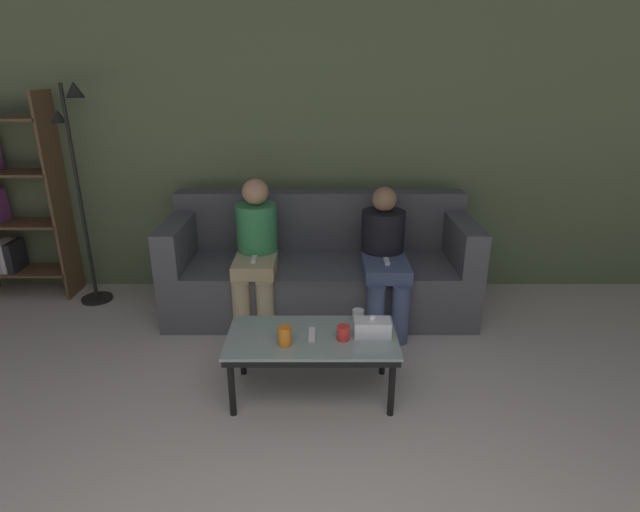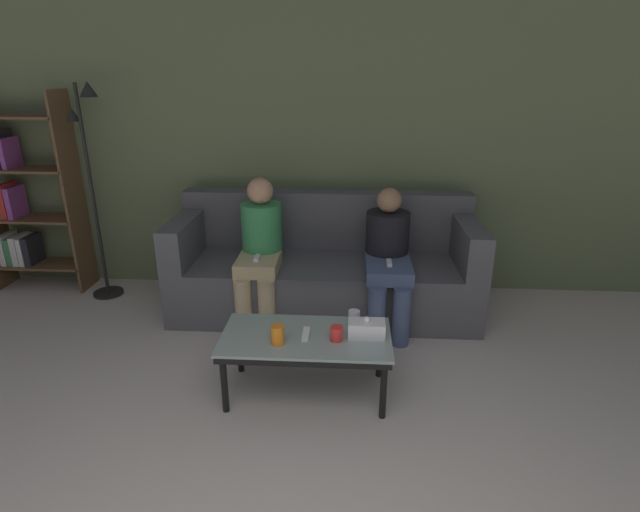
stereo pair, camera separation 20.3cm
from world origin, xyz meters
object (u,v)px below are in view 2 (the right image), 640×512
standing_lamp (91,171)px  seated_person_mid_left (388,254)px  cup_near_right (278,335)px  seated_person_left_end (260,246)px  cup_near_left (337,333)px  cup_far_center (354,317)px  game_remote (306,334)px  tissue_box (366,329)px  couch (325,269)px  bookshelf (20,198)px  coffee_table (306,342)px

standing_lamp → seated_person_mid_left: (2.46, -0.38, -0.54)m
cup_near_right → seated_person_left_end: size_ratio=0.10×
cup_near_left → cup_near_right: size_ratio=0.75×
seated_person_left_end → cup_far_center: bearing=-48.6°
game_remote → seated_person_left_end: seated_person_left_end is taller
cup_near_left → seated_person_mid_left: bearing=70.7°
cup_near_right → seated_person_left_end: (-0.29, 1.12, 0.15)m
cup_near_right → tissue_box: bearing=12.8°
seated_person_mid_left → tissue_box: bearing=-100.7°
couch → cup_far_center: couch is taller
couch → standing_lamp: 2.11m
cup_near_right → standing_lamp: bearing=140.0°
cup_far_center → couch: bearing=102.9°
cup_near_left → cup_far_center: 0.24m
cup_near_left → seated_person_mid_left: 1.10m
cup_far_center → bookshelf: size_ratio=0.05×
cup_near_right → bookshelf: bearing=147.4°
cup_near_right → seated_person_left_end: seated_person_left_end is taller
cup_far_center → bookshelf: 3.28m
coffee_table → bookshelf: (-2.68, 1.51, 0.48)m
cup_far_center → standing_lamp: size_ratio=0.05×
tissue_box → game_remote: (-0.36, -0.01, -0.04)m
couch → seated_person_mid_left: seated_person_mid_left is taller
game_remote → seated_person_mid_left: size_ratio=0.14×
bookshelf → seated_person_left_end: bearing=-12.5°
seated_person_mid_left → cup_near_right: bearing=-122.8°
coffee_table → seated_person_left_end: size_ratio=0.90×
cup_near_right → cup_far_center: (0.45, 0.28, -0.02)m
tissue_box → game_remote: tissue_box is taller
seated_person_left_end → bookshelf: bearing=167.5°
tissue_box → seated_person_mid_left: (0.18, 0.97, 0.12)m
game_remote → seated_person_mid_left: bearing=61.0°
cup_near_right → tissue_box: (0.52, 0.12, -0.01)m
couch → cup_near_right: bearing=-98.7°
tissue_box → standing_lamp: 2.73m
cup_near_left → bookshelf: size_ratio=0.05×
tissue_box → standing_lamp: size_ratio=0.12×
game_remote → standing_lamp: standing_lamp is taller
seated_person_mid_left → game_remote: bearing=-119.0°
couch → standing_lamp: (-1.96, 0.14, 0.78)m
bookshelf → cup_far_center: bearing=-24.2°
couch → cup_far_center: bearing=-77.1°
game_remote → cup_far_center: bearing=30.8°
standing_lamp → coffee_table: bearing=-35.6°
coffee_table → cup_near_right: cup_near_right is taller
couch → seated_person_mid_left: (0.50, -0.24, 0.24)m
cup_far_center → game_remote: (-0.29, -0.17, -0.03)m
couch → cup_near_left: 1.28m
game_remote → seated_person_left_end: 1.12m
seated_person_left_end → seated_person_mid_left: (1.00, -0.03, -0.03)m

